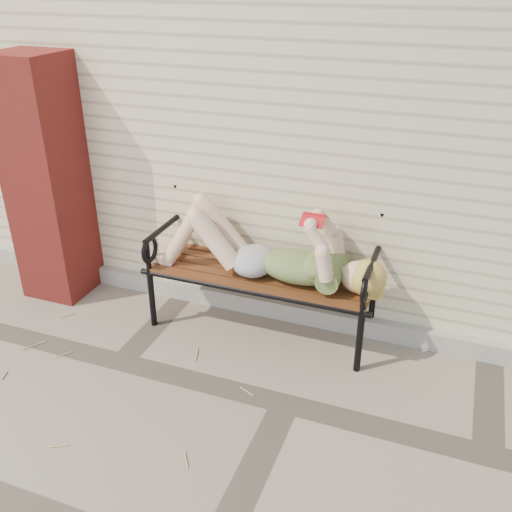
% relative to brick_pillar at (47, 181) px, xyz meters
% --- Properties ---
extents(ground, '(80.00, 80.00, 0.00)m').
position_rel_brick_pillar_xyz_m(ground, '(2.30, -0.75, -1.00)').
color(ground, gray).
rests_on(ground, ground).
extents(house_wall, '(8.00, 4.00, 3.00)m').
position_rel_brick_pillar_xyz_m(house_wall, '(2.30, 2.25, 0.50)').
color(house_wall, beige).
rests_on(house_wall, ground).
extents(foundation_strip, '(8.00, 0.10, 0.15)m').
position_rel_brick_pillar_xyz_m(foundation_strip, '(2.30, 0.22, -0.93)').
color(foundation_strip, '#A6A196').
rests_on(foundation_strip, ground).
extents(brick_pillar, '(0.50, 0.50, 2.00)m').
position_rel_brick_pillar_xyz_m(brick_pillar, '(0.00, 0.00, 0.00)').
color(brick_pillar, maroon).
rests_on(brick_pillar, ground).
extents(garden_bench, '(1.85, 0.74, 1.20)m').
position_rel_brick_pillar_xyz_m(garden_bench, '(1.85, 0.12, -0.33)').
color(garden_bench, black).
rests_on(garden_bench, ground).
extents(reading_woman, '(1.75, 0.40, 0.55)m').
position_rel_brick_pillar_xyz_m(reading_woman, '(1.86, -0.02, -0.29)').
color(reading_woman, '#093842').
rests_on(reading_woman, ground).
extents(straw_scatter, '(2.89, 1.49, 0.01)m').
position_rel_brick_pillar_xyz_m(straw_scatter, '(0.95, -1.21, -0.99)').
color(straw_scatter, tan).
rests_on(straw_scatter, ground).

